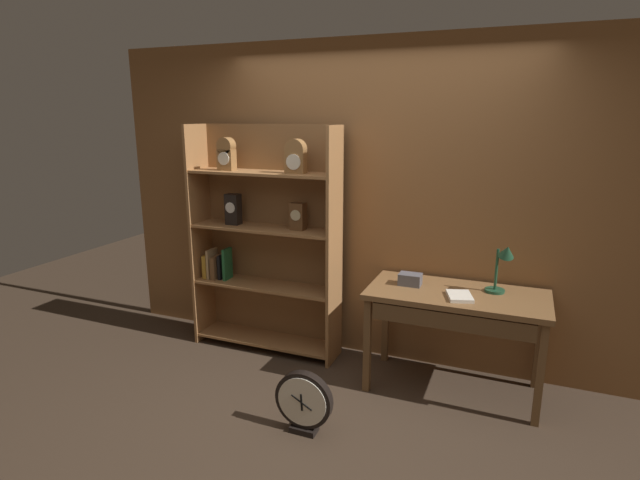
{
  "coord_description": "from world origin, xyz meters",
  "views": [
    {
      "loc": [
        1.09,
        -2.6,
        2.01
      ],
      "look_at": [
        -0.25,
        0.7,
        1.13
      ],
      "focal_mm": 28.32,
      "sensor_mm": 36.0,
      "label": 1
    }
  ],
  "objects_px": {
    "bookshelf": "(264,239)",
    "round_clock_large": "(304,402)",
    "workbench": "(456,306)",
    "toolbox_small": "(410,279)",
    "desk_lamp": "(503,264)",
    "open_repair_manual": "(460,296)"
  },
  "relations": [
    {
      "from": "bookshelf",
      "to": "round_clock_large",
      "type": "height_order",
      "value": "bookshelf"
    },
    {
      "from": "round_clock_large",
      "to": "workbench",
      "type": "bearing_deg",
      "value": 47.48
    },
    {
      "from": "toolbox_small",
      "to": "desk_lamp",
      "type": "bearing_deg",
      "value": 4.26
    },
    {
      "from": "bookshelf",
      "to": "workbench",
      "type": "height_order",
      "value": "bookshelf"
    },
    {
      "from": "bookshelf",
      "to": "round_clock_large",
      "type": "xyz_separation_m",
      "value": [
        0.83,
        -1.05,
        -0.76
      ]
    },
    {
      "from": "toolbox_small",
      "to": "open_repair_manual",
      "type": "relative_size",
      "value": 0.75
    },
    {
      "from": "bookshelf",
      "to": "toolbox_small",
      "type": "distance_m",
      "value": 1.3
    },
    {
      "from": "open_repair_manual",
      "to": "bookshelf",
      "type": "bearing_deg",
      "value": 154.56
    },
    {
      "from": "open_repair_manual",
      "to": "toolbox_small",
      "type": "bearing_deg",
      "value": 142.38
    },
    {
      "from": "bookshelf",
      "to": "desk_lamp",
      "type": "xyz_separation_m",
      "value": [
        1.93,
        -0.06,
        0.02
      ]
    },
    {
      "from": "round_clock_large",
      "to": "bookshelf",
      "type": "bearing_deg",
      "value": 128.37
    },
    {
      "from": "bookshelf",
      "to": "desk_lamp",
      "type": "height_order",
      "value": "bookshelf"
    },
    {
      "from": "toolbox_small",
      "to": "open_repair_manual",
      "type": "distance_m",
      "value": 0.41
    },
    {
      "from": "workbench",
      "to": "desk_lamp",
      "type": "relative_size",
      "value": 3.34
    },
    {
      "from": "round_clock_large",
      "to": "desk_lamp",
      "type": "bearing_deg",
      "value": 42.01
    },
    {
      "from": "bookshelf",
      "to": "toolbox_small",
      "type": "bearing_deg",
      "value": -4.67
    },
    {
      "from": "workbench",
      "to": "toolbox_small",
      "type": "bearing_deg",
      "value": 170.66
    },
    {
      "from": "desk_lamp",
      "to": "toolbox_small",
      "type": "relative_size",
      "value": 2.31
    },
    {
      "from": "toolbox_small",
      "to": "open_repair_manual",
      "type": "bearing_deg",
      "value": -20.66
    },
    {
      "from": "toolbox_small",
      "to": "round_clock_large",
      "type": "height_order",
      "value": "toolbox_small"
    },
    {
      "from": "round_clock_large",
      "to": "toolbox_small",
      "type": "bearing_deg",
      "value": 63.97
    },
    {
      "from": "bookshelf",
      "to": "open_repair_manual",
      "type": "distance_m",
      "value": 1.7
    }
  ]
}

